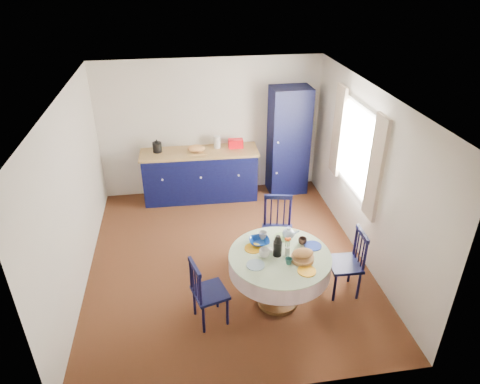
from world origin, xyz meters
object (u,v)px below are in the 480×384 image
at_px(kitchen_counter, 200,174).
at_px(dining_table, 280,263).
at_px(mug_a, 264,253).
at_px(chair_far, 277,230).
at_px(cobalt_bowl, 259,242).
at_px(pantry_cabinet, 288,141).
at_px(chair_right, 348,262).
at_px(chair_left, 207,292).
at_px(mug_d, 263,235).
at_px(mug_b, 289,261).
at_px(mug_c, 302,241).

height_order(kitchen_counter, dining_table, kitchen_counter).
bearing_deg(mug_a, chair_far, 67.13).
bearing_deg(chair_far, mug_a, -101.50).
bearing_deg(cobalt_bowl, kitchen_counter, 102.08).
distance_m(pantry_cabinet, chair_right, 2.97).
bearing_deg(chair_far, chair_left, -124.05).
height_order(chair_far, chair_right, chair_far).
height_order(kitchen_counter, cobalt_bowl, kitchen_counter).
bearing_deg(pantry_cabinet, chair_far, -109.97).
bearing_deg(mug_a, pantry_cabinet, 70.51).
height_order(chair_left, cobalt_bowl, chair_left).
height_order(kitchen_counter, chair_right, kitchen_counter).
height_order(chair_far, mug_d, chair_far).
height_order(mug_b, mug_d, mug_d).
xyz_separation_m(chair_left, chair_right, (1.86, 0.26, 0.02)).
bearing_deg(mug_d, mug_a, -98.84).
height_order(mug_b, cobalt_bowl, mug_b).
relative_size(mug_b, mug_d, 0.80).
bearing_deg(kitchen_counter, chair_left, -91.09).
bearing_deg(mug_c, kitchen_counter, 111.89).
distance_m(dining_table, chair_far, 0.95).
height_order(kitchen_counter, mug_b, kitchen_counter).
xyz_separation_m(chair_left, mug_a, (0.73, 0.18, 0.36)).
height_order(chair_left, mug_a, chair_left).
relative_size(chair_left, chair_right, 0.96).
distance_m(mug_a, mug_c, 0.56).
height_order(chair_right, mug_a, chair_right).
relative_size(chair_right, cobalt_bowl, 3.63).
xyz_separation_m(chair_far, mug_a, (-0.39, -0.92, 0.31)).
bearing_deg(chair_far, pantry_cabinet, 83.44).
xyz_separation_m(dining_table, mug_d, (-0.15, 0.37, 0.17)).
bearing_deg(pantry_cabinet, cobalt_bowl, -113.45).
relative_size(pantry_cabinet, cobalt_bowl, 7.71).
height_order(chair_right, mug_b, chair_right).
relative_size(mug_a, mug_d, 1.19).
xyz_separation_m(mug_c, mug_d, (-0.47, 0.19, 0.01)).
bearing_deg(kitchen_counter, dining_table, -73.54).
height_order(pantry_cabinet, cobalt_bowl, pantry_cabinet).
bearing_deg(mug_b, kitchen_counter, 104.92).
bearing_deg(chair_right, mug_a, -83.79).
distance_m(kitchen_counter, mug_b, 3.27).
relative_size(kitchen_counter, chair_far, 2.12).
distance_m(kitchen_counter, mug_d, 2.69).
xyz_separation_m(dining_table, chair_left, (-0.93, -0.18, -0.18)).
relative_size(chair_far, mug_d, 8.93).
bearing_deg(mug_b, cobalt_bowl, 119.81).
bearing_deg(pantry_cabinet, dining_table, -108.00).
height_order(kitchen_counter, mug_a, kitchen_counter).
relative_size(pantry_cabinet, dining_table, 1.59).
bearing_deg(mug_c, chair_far, 100.91).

